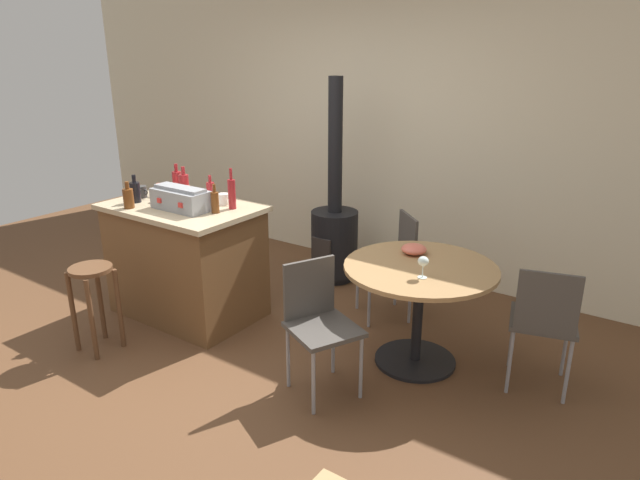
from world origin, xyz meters
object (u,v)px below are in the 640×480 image
(cup_1, at_px, (161,190))
(bottle_2, at_px, (184,184))
(bottle_5, at_px, (128,198))
(bottle_4, at_px, (211,191))
(cup_2, at_px, (186,193))
(bottle_3, at_px, (232,193))
(bottle_6, at_px, (215,202))
(wood_stove, at_px, (334,232))
(cup_3, at_px, (162,196))
(folding_chair_near, at_px, (393,258))
(dining_table, at_px, (419,289))
(folding_chair_left, at_px, (544,319))
(wooden_stool, at_px, (94,292))
(bottle_0, at_px, (177,181))
(wine_glass, at_px, (423,262))
(bottle_1, at_px, (135,192))
(kitchen_island, at_px, (186,260))
(cup_0, at_px, (224,199))
(cup_4, at_px, (142,192))
(toolbox, at_px, (181,199))
(folding_chair_far, at_px, (318,318))
(serving_bowl, at_px, (414,249))

(cup_1, bearing_deg, bottle_2, 38.99)
(cup_1, bearing_deg, bottle_5, -76.06)
(bottle_4, height_order, cup_2, bottle_4)
(bottle_3, relative_size, bottle_6, 1.43)
(wood_stove, bearing_deg, cup_2, -121.57)
(cup_3, bearing_deg, cup_2, 56.93)
(folding_chair_near, relative_size, bottle_4, 4.06)
(cup_2, bearing_deg, bottle_4, 19.28)
(dining_table, xyz_separation_m, bottle_3, (-1.50, -0.21, 0.50))
(folding_chair_left, xyz_separation_m, bottle_5, (-2.96, -0.79, 0.50))
(wooden_stool, height_order, bottle_0, bottle_0)
(dining_table, distance_m, cup_3, 2.20)
(folding_chair_left, relative_size, wine_glass, 6.02)
(bottle_0, bearing_deg, bottle_3, -9.54)
(bottle_6, xyz_separation_m, wine_glass, (1.62, 0.18, -0.18))
(cup_3, bearing_deg, bottle_6, 0.58)
(dining_table, height_order, bottle_3, bottle_3)
(cup_1, bearing_deg, bottle_1, -90.46)
(cup_1, bearing_deg, folding_chair_near, 24.69)
(bottle_0, height_order, cup_3, bottle_0)
(kitchen_island, height_order, bottle_3, bottle_3)
(cup_0, bearing_deg, folding_chair_left, 6.71)
(bottle_4, relative_size, cup_0, 1.71)
(kitchen_island, xyz_separation_m, bottle_6, (0.38, -0.00, 0.55))
(wine_glass, bearing_deg, bottle_2, 178.74)
(wooden_stool, bearing_deg, cup_0, 70.98)
(wooden_stool, relative_size, cup_4, 5.19)
(toolbox, bearing_deg, bottle_4, 90.47)
(folding_chair_near, bearing_deg, bottle_1, -148.95)
(wooden_stool, bearing_deg, wood_stove, 71.93)
(folding_chair_far, xyz_separation_m, bottle_3, (-1.12, 0.44, 0.56))
(folding_chair_left, xyz_separation_m, bottle_4, (-2.60, -0.27, 0.50))
(cup_1, bearing_deg, cup_0, 9.55)
(cup_0, height_order, serving_bowl, cup_0)
(bottle_6, bearing_deg, serving_bowl, 21.70)
(bottle_4, height_order, cup_4, bottle_4)
(bottle_4, bearing_deg, bottle_3, -13.26)
(bottle_2, bearing_deg, folding_chair_left, 5.28)
(wine_glass, bearing_deg, dining_table, 117.74)
(folding_chair_near, xyz_separation_m, wood_stove, (-0.81, 0.38, -0.03))
(bottle_0, relative_size, bottle_1, 1.08)
(folding_chair_near, height_order, bottle_2, bottle_2)
(toolbox, bearing_deg, bottle_6, 16.75)
(wooden_stool, bearing_deg, folding_chair_far, 17.78)
(bottle_3, height_order, bottle_4, bottle_3)
(toolbox, bearing_deg, cup_0, 62.29)
(bottle_1, bearing_deg, cup_3, 42.43)
(cup_3, bearing_deg, wooden_stool, -80.80)
(toolbox, xyz_separation_m, bottle_5, (-0.37, -0.20, -0.00))
(bottle_2, xyz_separation_m, cup_1, (-0.15, -0.12, -0.04))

